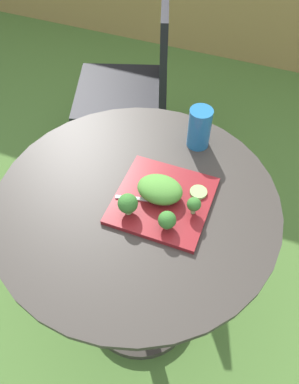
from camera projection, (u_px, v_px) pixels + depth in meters
ground_plane at (141, 306)px, 1.68m from camera, size 12.00×12.00×0.00m
patio_table at (139, 254)px, 1.33m from camera, size 0.81×0.81×0.75m
patio_chair at (140, 77)px, 1.83m from camera, size 0.56×0.56×0.90m
salad_plate at (163, 200)px, 1.08m from camera, size 0.26×0.26×0.01m
drinking_glass at (199, 130)px, 1.19m from camera, size 0.07×0.07×0.13m
fork at (148, 199)px, 1.07m from camera, size 0.15×0.05×0.00m
lettuce_mound at (160, 189)px, 1.06m from camera, size 0.13×0.10×0.06m
broccoli_floret_0 at (194, 205)px, 1.02m from camera, size 0.04×0.04×0.05m
broccoli_floret_1 at (167, 220)px, 0.99m from camera, size 0.05×0.05×0.06m
broccoli_floret_2 at (128, 204)px, 1.02m from camera, size 0.05×0.05×0.07m
cucumber_slice_0 at (198, 192)px, 1.09m from camera, size 0.05×0.05×0.01m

